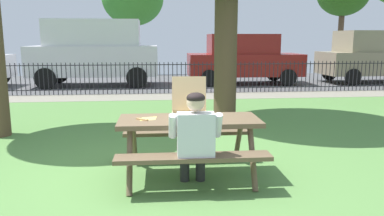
{
  "coord_description": "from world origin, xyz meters",
  "views": [
    {
      "loc": [
        0.01,
        -4.93,
        1.78
      ],
      "look_at": [
        0.58,
        0.65,
        0.75
      ],
      "focal_mm": 35.52,
      "sensor_mm": 36.0,
      "label": 1
    }
  ],
  "objects_px": {
    "pizza_box_open": "(189,109)",
    "adult_at_table": "(195,137)",
    "parked_car_right": "(244,58)",
    "parked_car_far_right": "(378,55)",
    "picnic_table_foreground": "(189,132)",
    "pizza_slice_on_table": "(147,118)",
    "parked_car_center": "(95,51)"
  },
  "relations": [
    {
      "from": "picnic_table_foreground",
      "to": "parked_car_right",
      "type": "distance_m",
      "value": 10.47
    },
    {
      "from": "parked_car_center",
      "to": "parked_car_far_right",
      "type": "bearing_deg",
      "value": 0.0
    },
    {
      "from": "picnic_table_foreground",
      "to": "pizza_slice_on_table",
      "type": "relative_size",
      "value": 6.03
    },
    {
      "from": "parked_car_center",
      "to": "parked_car_right",
      "type": "height_order",
      "value": "parked_car_center"
    },
    {
      "from": "pizza_slice_on_table",
      "to": "parked_car_far_right",
      "type": "relative_size",
      "value": 0.06
    },
    {
      "from": "picnic_table_foreground",
      "to": "pizza_slice_on_table",
      "type": "height_order",
      "value": "pizza_slice_on_table"
    },
    {
      "from": "pizza_box_open",
      "to": "adult_at_table",
      "type": "relative_size",
      "value": 0.47
    },
    {
      "from": "adult_at_table",
      "to": "parked_car_right",
      "type": "relative_size",
      "value": 0.27
    },
    {
      "from": "parked_car_right",
      "to": "parked_car_far_right",
      "type": "height_order",
      "value": "parked_car_far_right"
    },
    {
      "from": "picnic_table_foreground",
      "to": "pizza_slice_on_table",
      "type": "bearing_deg",
      "value": 177.06
    },
    {
      "from": "pizza_slice_on_table",
      "to": "adult_at_table",
      "type": "distance_m",
      "value": 0.78
    },
    {
      "from": "adult_at_table",
      "to": "parked_car_far_right",
      "type": "xyz_separation_m",
      "value": [
        8.65,
        10.49,
        0.44
      ]
    },
    {
      "from": "picnic_table_foreground",
      "to": "pizza_box_open",
      "type": "relative_size",
      "value": 3.28
    },
    {
      "from": "picnic_table_foreground",
      "to": "parked_car_far_right",
      "type": "distance_m",
      "value": 13.24
    },
    {
      "from": "adult_at_table",
      "to": "parked_car_center",
      "type": "distance_m",
      "value": 10.84
    },
    {
      "from": "adult_at_table",
      "to": "parked_car_center",
      "type": "bearing_deg",
      "value": 104.21
    },
    {
      "from": "picnic_table_foreground",
      "to": "pizza_slice_on_table",
      "type": "distance_m",
      "value": 0.56
    },
    {
      "from": "parked_car_right",
      "to": "picnic_table_foreground",
      "type": "bearing_deg",
      "value": -107.2
    },
    {
      "from": "pizza_box_open",
      "to": "parked_car_right",
      "type": "height_order",
      "value": "parked_car_right"
    },
    {
      "from": "pizza_box_open",
      "to": "pizza_slice_on_table",
      "type": "relative_size",
      "value": 1.84
    },
    {
      "from": "parked_car_right",
      "to": "parked_car_far_right",
      "type": "distance_m",
      "value": 5.58
    },
    {
      "from": "picnic_table_foreground",
      "to": "parked_car_center",
      "type": "distance_m",
      "value": 10.36
    },
    {
      "from": "pizza_slice_on_table",
      "to": "parked_car_right",
      "type": "xyz_separation_m",
      "value": [
        3.63,
        9.96,
        0.23
      ]
    },
    {
      "from": "picnic_table_foreground",
      "to": "pizza_box_open",
      "type": "bearing_deg",
      "value": 83.7
    },
    {
      "from": "adult_at_table",
      "to": "parked_car_center",
      "type": "height_order",
      "value": "parked_car_center"
    },
    {
      "from": "pizza_slice_on_table",
      "to": "parked_car_center",
      "type": "bearing_deg",
      "value": 101.91
    },
    {
      "from": "adult_at_table",
      "to": "parked_car_far_right",
      "type": "relative_size",
      "value": 0.26
    },
    {
      "from": "picnic_table_foreground",
      "to": "parked_car_right",
      "type": "relative_size",
      "value": 0.41
    },
    {
      "from": "parked_car_right",
      "to": "parked_car_far_right",
      "type": "relative_size",
      "value": 0.95
    },
    {
      "from": "picnic_table_foreground",
      "to": "pizza_box_open",
      "type": "xyz_separation_m",
      "value": [
        0.02,
        0.14,
        0.27
      ]
    },
    {
      "from": "pizza_box_open",
      "to": "pizza_slice_on_table",
      "type": "height_order",
      "value": "pizza_box_open"
    },
    {
      "from": "pizza_box_open",
      "to": "parked_car_center",
      "type": "xyz_separation_m",
      "value": [
        -2.65,
        9.85,
        0.44
      ]
    }
  ]
}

